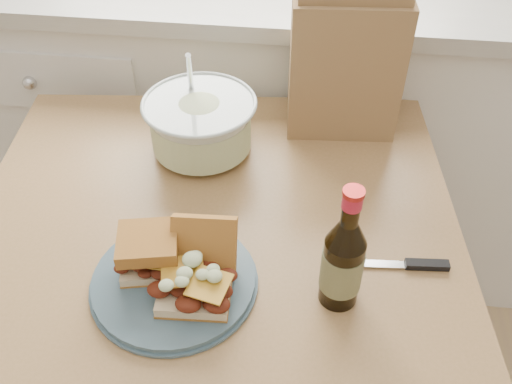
# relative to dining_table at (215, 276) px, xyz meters

# --- Properties ---
(cabinet_run) EXTENTS (2.50, 0.64, 0.94)m
(cabinet_run) POSITION_rel_dining_table_xyz_m (-0.06, 0.79, -0.18)
(cabinet_run) COLOR silver
(cabinet_run) RESTS_ON ground
(dining_table) EXTENTS (1.01, 1.01, 0.77)m
(dining_table) POSITION_rel_dining_table_xyz_m (0.00, 0.00, 0.00)
(dining_table) COLOR #A97C50
(dining_table) RESTS_ON ground
(plate) EXTENTS (0.27, 0.27, 0.02)m
(plate) POSITION_rel_dining_table_xyz_m (-0.04, -0.11, 0.12)
(plate) COLOR #455F70
(plate) RESTS_ON dining_table
(sandwich_left) EXTENTS (0.11, 0.11, 0.07)m
(sandwich_left) POSITION_rel_dining_table_xyz_m (-0.09, -0.09, 0.17)
(sandwich_left) COLOR beige
(sandwich_left) RESTS_ON plate
(sandwich_right) EXTENTS (0.12, 0.16, 0.10)m
(sandwich_right) POSITION_rel_dining_table_xyz_m (0.00, -0.12, 0.16)
(sandwich_right) COLOR beige
(sandwich_right) RESTS_ON plate
(coleslaw_bowl) EXTENTS (0.24, 0.24, 0.23)m
(coleslaw_bowl) POSITION_rel_dining_table_xyz_m (-0.07, 0.25, 0.17)
(coleslaw_bowl) COLOR silver
(coleslaw_bowl) RESTS_ON dining_table
(beer_bottle) EXTENTS (0.07, 0.07, 0.24)m
(beer_bottle) POSITION_rel_dining_table_xyz_m (0.23, -0.11, 0.20)
(beer_bottle) COLOR black
(beer_bottle) RESTS_ON dining_table
(knife) EXTENTS (0.19, 0.03, 0.01)m
(knife) POSITION_rel_dining_table_xyz_m (0.36, -0.03, 0.12)
(knife) COLOR silver
(knife) RESTS_ON dining_table
(paper_bag) EXTENTS (0.24, 0.17, 0.30)m
(paper_bag) POSITION_rel_dining_table_xyz_m (0.22, 0.39, 0.26)
(paper_bag) COLOR #A0744D
(paper_bag) RESTS_ON dining_table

